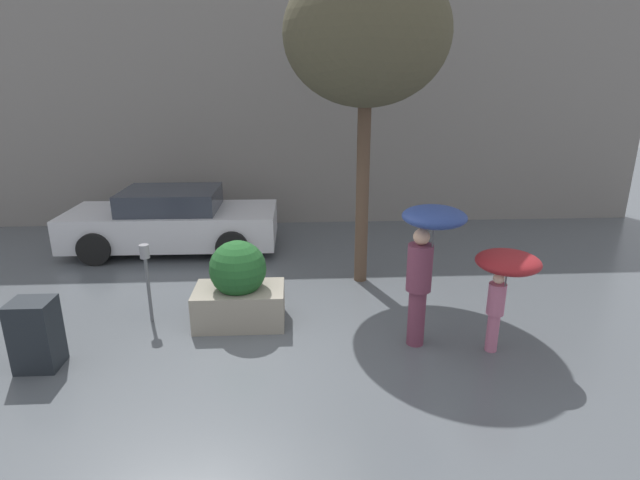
% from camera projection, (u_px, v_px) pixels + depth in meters
% --- Properties ---
extents(ground_plane, '(40.00, 40.00, 0.00)m').
position_uv_depth(ground_plane, '(273.00, 353.00, 6.58)').
color(ground_plane, '#51565B').
extents(building_facade, '(18.00, 0.30, 6.00)m').
position_uv_depth(building_facade, '(279.00, 100.00, 11.84)').
color(building_facade, gray).
rests_on(building_facade, ground).
extents(planter_box, '(1.31, 0.82, 1.27)m').
position_uv_depth(planter_box, '(239.00, 288.00, 7.26)').
color(planter_box, gray).
rests_on(planter_box, ground).
extents(person_adult, '(0.81, 0.81, 1.95)m').
position_uv_depth(person_adult, '(428.00, 245.00, 6.35)').
color(person_adult, brown).
rests_on(person_adult, ground).
extents(person_child, '(0.80, 0.80, 1.41)m').
position_uv_depth(person_child, '(506.00, 271.00, 6.25)').
color(person_child, '#B76684').
rests_on(person_child, ground).
extents(parked_car_near, '(4.31, 1.99, 1.30)m').
position_uv_depth(parked_car_near, '(173.00, 221.00, 10.46)').
color(parked_car_near, silver).
rests_on(parked_car_near, ground).
extents(street_tree, '(2.63, 2.63, 5.24)m').
position_uv_depth(street_tree, '(367.00, 36.00, 7.76)').
color(street_tree, brown).
rests_on(street_tree, ground).
extents(parking_meter, '(0.14, 0.14, 1.20)m').
position_uv_depth(parking_meter, '(146.00, 267.00, 7.21)').
color(parking_meter, '#595B60').
rests_on(parking_meter, ground).
extents(newspaper_box, '(0.50, 0.44, 0.90)m').
position_uv_depth(newspaper_box, '(36.00, 335.00, 6.15)').
color(newspaper_box, '#1E2328').
rests_on(newspaper_box, ground).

